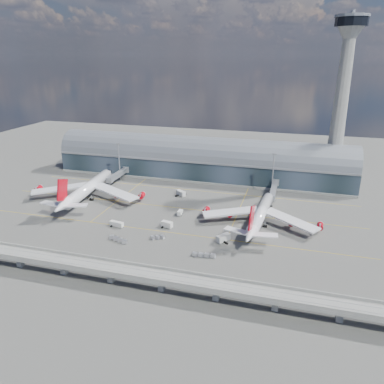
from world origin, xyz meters
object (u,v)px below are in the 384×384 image
(floodlight_mast_right, at_px, (273,173))
(service_truck_0, at_px, (76,200))
(airliner_left, at_px, (87,189))
(service_truck_2, at_px, (117,224))
(cargo_train_1, at_px, (118,240))
(floodlight_mast_left, at_px, (119,161))
(service_truck_5, at_px, (181,193))
(cargo_train_0, at_px, (157,237))
(service_truck_3, at_px, (223,238))
(control_tower, at_px, (341,104))
(airliner_right, at_px, (260,215))
(service_truck_4, at_px, (180,213))
(service_truck_1, at_px, (167,225))
(cargo_train_2, at_px, (204,255))

(floodlight_mast_right, xyz_separation_m, service_truck_0, (-107.07, -42.92, -12.29))
(airliner_left, height_order, service_truck_2, airliner_left)
(service_truck_0, xyz_separation_m, service_truck_2, (37.35, -23.11, 0.02))
(service_truck_2, height_order, cargo_train_1, service_truck_2)
(cargo_train_1, bearing_deg, floodlight_mast_left, 6.45)
(service_truck_0, relative_size, service_truck_5, 0.95)
(service_truck_2, xyz_separation_m, cargo_train_0, (24.06, -7.00, -0.57))
(floodlight_mast_left, height_order, cargo_train_0, floodlight_mast_left)
(service_truck_3, height_order, service_truck_5, service_truck_3)
(control_tower, distance_m, service_truck_5, 109.96)
(airliner_right, relative_size, service_truck_4, 14.27)
(service_truck_1, bearing_deg, floodlight_mast_left, 55.35)
(airliner_left, height_order, service_truck_0, airliner_left)
(service_truck_0, height_order, service_truck_5, service_truck_5)
(service_truck_0, bearing_deg, airliner_left, 52.93)
(service_truck_5, bearing_deg, floodlight_mast_right, -36.66)
(service_truck_1, bearing_deg, cargo_train_2, -119.74)
(control_tower, xyz_separation_m, service_truck_3, (-51.08, -95.03, -49.94))
(service_truck_1, bearing_deg, airliner_right, -56.71)
(airliner_left, height_order, cargo_train_0, airliner_left)
(service_truck_0, bearing_deg, service_truck_4, -6.54)
(service_truck_1, xyz_separation_m, service_truck_2, (-24.22, -5.71, -0.24))
(control_tower, bearing_deg, cargo_train_0, -128.61)
(airliner_left, bearing_deg, service_truck_5, 15.81)
(cargo_train_1, height_order, cargo_train_2, cargo_train_1)
(airliner_left, height_order, cargo_train_1, airliner_left)
(floodlight_mast_left, distance_m, cargo_train_1, 89.58)
(airliner_right, xyz_separation_m, cargo_train_2, (-18.97, -38.46, -4.30))
(airliner_left, relative_size, service_truck_2, 9.57)
(service_truck_0, xyz_separation_m, service_truck_3, (90.99, -24.10, 0.35))
(floodlight_mast_left, height_order, service_truck_5, floodlight_mast_left)
(airliner_left, bearing_deg, service_truck_4, -12.73)
(service_truck_2, relative_size, cargo_train_0, 1.10)
(airliner_left, bearing_deg, service_truck_0, -127.10)
(service_truck_0, distance_m, service_truck_2, 43.92)
(cargo_train_2, bearing_deg, service_truck_4, 36.83)
(control_tower, xyz_separation_m, airliner_right, (-37.21, -72.54, -46.47))
(floodlight_mast_right, height_order, service_truck_2, floodlight_mast_right)
(control_tower, height_order, service_truck_5, control_tower)
(service_truck_2, bearing_deg, airliner_left, 58.77)
(control_tower, relative_size, cargo_train_1, 9.93)
(floodlight_mast_right, height_order, cargo_train_1, floodlight_mast_right)
(service_truck_4, bearing_deg, cargo_train_0, -92.99)
(airliner_left, distance_m, cargo_train_2, 94.37)
(cargo_train_0, xyz_separation_m, cargo_train_1, (-16.39, -7.11, 0.11))
(service_truck_4, bearing_deg, airliner_right, -0.27)
(floodlight_mast_right, distance_m, service_truck_2, 96.81)
(service_truck_0, height_order, service_truck_3, service_truck_3)
(control_tower, distance_m, floodlight_mast_left, 143.01)
(cargo_train_0, bearing_deg, cargo_train_1, 137.24)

